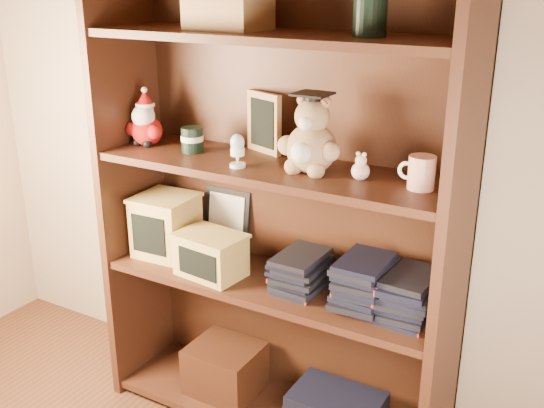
{
  "coord_description": "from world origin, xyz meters",
  "views": [
    {
      "loc": [
        0.91,
        -0.34,
        1.5
      ],
      "look_at": [
        -0.05,
        1.3,
        0.82
      ],
      "focal_mm": 42.0,
      "sensor_mm": 36.0,
      "label": 1
    }
  ],
  "objects_px": {
    "bookcase": "(279,211)",
    "treats_box": "(166,225)",
    "grad_teddy_bear": "(310,142)",
    "teacher_mug": "(421,173)"
  },
  "relations": [
    {
      "from": "grad_teddy_bear",
      "to": "teacher_mug",
      "type": "xyz_separation_m",
      "value": [
        0.34,
        0.01,
        -0.05
      ]
    },
    {
      "from": "grad_teddy_bear",
      "to": "treats_box",
      "type": "xyz_separation_m",
      "value": [
        -0.58,
        0.01,
        -0.38
      ]
    },
    {
      "from": "grad_teddy_bear",
      "to": "teacher_mug",
      "type": "relative_size",
      "value": 2.3
    },
    {
      "from": "bookcase",
      "to": "grad_teddy_bear",
      "type": "height_order",
      "value": "bookcase"
    },
    {
      "from": "grad_teddy_bear",
      "to": "treats_box",
      "type": "bearing_deg",
      "value": 179.36
    },
    {
      "from": "bookcase",
      "to": "grad_teddy_bear",
      "type": "relative_size",
      "value": 6.57
    },
    {
      "from": "bookcase",
      "to": "teacher_mug",
      "type": "height_order",
      "value": "bookcase"
    },
    {
      "from": "bookcase",
      "to": "treats_box",
      "type": "xyz_separation_m",
      "value": [
        -0.44,
        -0.05,
        -0.12
      ]
    },
    {
      "from": "grad_teddy_bear",
      "to": "teacher_mug",
      "type": "distance_m",
      "value": 0.34
    },
    {
      "from": "grad_teddy_bear",
      "to": "treats_box",
      "type": "distance_m",
      "value": 0.69
    }
  ]
}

